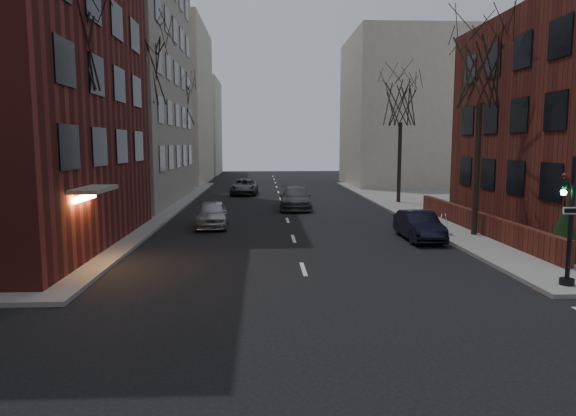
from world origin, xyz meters
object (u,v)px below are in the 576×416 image
object	(u,v)px
traffic_signal	(568,229)
tree_right_a	(481,68)
parked_sedan	(419,226)
sandwich_board	(443,224)
tree_left_c	(179,104)
streetlamp_near	(137,149)
tree_left_b	(140,71)
tree_right_b	(401,102)
car_lane_silver	(212,214)
evergreen_shrub	(564,231)
tree_left_a	(65,37)
streetlamp_far	(190,147)
car_lane_far	(244,187)
car_lane_gray	(295,198)

from	to	relation	value
traffic_signal	tree_right_a	xyz separation A→B (m)	(0.86, 9.01, 6.12)
parked_sedan	sandwich_board	distance (m)	1.53
tree_left_c	streetlamp_near	distance (m)	18.40
tree_left_b	tree_left_c	distance (m)	14.03
tree_right_b	car_lane_silver	size ratio (longest dim) A/B	2.20
traffic_signal	evergreen_shrub	distance (m)	3.81
tree_left_a	tree_left_b	world-z (taller)	tree_left_b
streetlamp_far	sandwich_board	bearing A→B (deg)	-57.04
traffic_signal	tree_left_a	bearing A→B (deg)	163.35
streetlamp_far	sandwich_board	distance (m)	28.72
car_lane_far	sandwich_board	bearing A→B (deg)	-62.68
tree_left_c	car_lane_far	xyz separation A→B (m)	(5.68, -0.04, -7.34)
streetlamp_near	car_lane_silver	size ratio (longest dim) A/B	1.51
tree_right_a	car_lane_gray	world-z (taller)	tree_right_a
tree_left_b	streetlamp_far	distance (m)	16.68
car_lane_far	sandwich_board	xyz separation A→B (m)	(10.42, -21.87, -0.06)
tree_right_a	streetlamp_far	size ratio (longest dim) A/B	1.55
car_lane_far	streetlamp_near	bearing A→B (deg)	-103.95
tree_left_c	streetlamp_far	bearing A→B (deg)	73.30
tree_right_b	evergreen_shrub	bearing A→B (deg)	-87.12
streetlamp_far	car_lane_silver	size ratio (longest dim) A/B	1.51
car_lane_far	car_lane_gray	bearing A→B (deg)	-67.97
car_lane_silver	car_lane_gray	xyz separation A→B (m)	(5.03, 7.54, 0.05)
tree_right_a	car_lane_silver	distance (m)	15.42
tree_right_a	sandwich_board	size ratio (longest dim) A/B	10.01
car_lane_silver	car_lane_far	xyz separation A→B (m)	(1.11, 18.20, -0.02)
tree_right_b	streetlamp_far	world-z (taller)	tree_right_b
tree_left_b	parked_sedan	world-z (taller)	tree_left_b
traffic_signal	car_lane_gray	distance (m)	21.56
tree_right_a	streetlamp_far	xyz separation A→B (m)	(-17.00, 24.00, -3.79)
tree_right_a	tree_right_b	distance (m)	14.01
tree_left_c	car_lane_far	bearing A→B (deg)	-0.37
tree_right_a	tree_left_b	bearing A→B (deg)	155.56
tree_left_c	tree_right_a	bearing A→B (deg)	-51.34
streetlamp_near	car_lane_gray	size ratio (longest dim) A/B	1.20
tree_left_a	streetlamp_far	distance (m)	28.32
evergreen_shrub	tree_left_a	bearing A→B (deg)	174.65
streetlamp_near	sandwich_board	size ratio (longest dim) A/B	6.47
tree_left_a	car_lane_gray	bearing A→B (deg)	57.90
streetlamp_near	sandwich_board	bearing A→B (deg)	-14.14
streetlamp_far	car_lane_far	world-z (taller)	streetlamp_far
tree_left_c	car_lane_gray	bearing A→B (deg)	-48.09
tree_left_c	streetlamp_near	xyz separation A→B (m)	(0.60, -18.00, -3.79)
tree_left_b	parked_sedan	bearing A→B (deg)	-30.13
tree_left_b	car_lane_far	bearing A→B (deg)	67.87
tree_left_c	evergreen_shrub	xyz separation A→B (m)	(18.59, -27.74, -6.75)
tree_left_a	tree_right_b	world-z (taller)	tree_left_a
parked_sedan	car_lane_far	distance (m)	24.24
tree_left_a	streetlamp_near	size ratio (longest dim) A/B	1.63
streetlamp_near	evergreen_shrub	distance (m)	20.67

